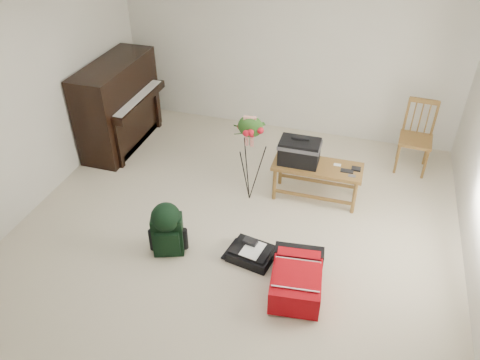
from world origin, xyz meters
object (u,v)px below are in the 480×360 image
(black_duffel, at_px, (252,253))
(green_backpack, at_px, (167,227))
(flower_stand, at_px, (250,159))
(bench, at_px, (305,156))
(dining_chair, at_px, (416,137))
(piano, at_px, (119,106))
(red_suitcase, at_px, (297,275))

(black_duffel, xyz_separation_m, green_backpack, (-0.89, -0.17, 0.28))
(flower_stand, bearing_deg, bench, 14.99)
(dining_chair, xyz_separation_m, flower_stand, (-1.93, -1.33, 0.11))
(bench, bearing_deg, piano, 169.15)
(red_suitcase, bearing_deg, green_backpack, 169.54)
(black_duffel, distance_m, green_backpack, 0.95)
(piano, relative_size, red_suitcase, 1.94)
(black_duffel, bearing_deg, piano, 154.67)
(piano, distance_m, green_backpack, 2.53)
(dining_chair, bearing_deg, black_duffel, -121.28)
(black_duffel, bearing_deg, green_backpack, -158.98)
(black_duffel, height_order, flower_stand, flower_stand)
(piano, xyz_separation_m, black_duffel, (2.49, -1.77, -0.53))
(dining_chair, relative_size, red_suitcase, 1.26)
(piano, distance_m, black_duffel, 3.10)
(bench, bearing_deg, red_suitcase, -81.52)
(bench, relative_size, flower_stand, 0.90)
(green_backpack, distance_m, flower_stand, 1.33)
(bench, xyz_separation_m, flower_stand, (-0.62, -0.26, -0.00))
(green_backpack, bearing_deg, flower_stand, 44.17)
(black_duffel, bearing_deg, dining_chair, 65.55)
(bench, relative_size, dining_chair, 1.12)
(flower_stand, bearing_deg, green_backpack, -123.99)
(piano, xyz_separation_m, red_suitcase, (3.03, -2.04, -0.44))
(red_suitcase, bearing_deg, black_duffel, 147.42)
(red_suitcase, bearing_deg, flower_stand, 117.49)
(piano, bearing_deg, black_duffel, -35.53)
(dining_chair, height_order, green_backpack, dining_chair)
(dining_chair, height_order, flower_stand, flower_stand)
(green_backpack, bearing_deg, black_duffel, -8.80)
(dining_chair, bearing_deg, flower_stand, -142.02)
(bench, bearing_deg, green_backpack, -130.35)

